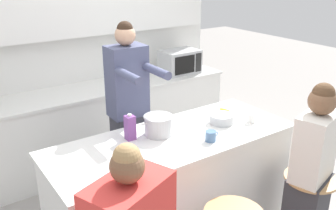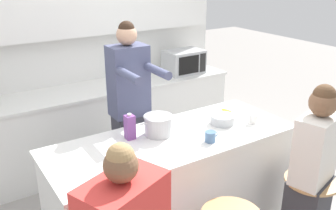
{
  "view_description": "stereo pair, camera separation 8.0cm",
  "coord_description": "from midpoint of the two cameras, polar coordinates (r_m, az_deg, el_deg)",
  "views": [
    {
      "loc": [
        -1.54,
        -2.16,
        2.21
      ],
      "look_at": [
        0.0,
        0.08,
        1.17
      ],
      "focal_mm": 40.0,
      "sensor_mm": 36.0,
      "label": 1
    },
    {
      "loc": [
        -1.48,
        -2.2,
        2.21
      ],
      "look_at": [
        0.0,
        0.08,
        1.17
      ],
      "focal_mm": 40.0,
      "sensor_mm": 36.0,
      "label": 2
    }
  ],
  "objects": [
    {
      "name": "wall_back",
      "position": [
        4.33,
        -12.35,
        11.63
      ],
      "size": [
        3.51,
        0.22,
        2.7
      ],
      "color": "silver",
      "rests_on": "ground_plane"
    },
    {
      "name": "back_counter",
      "position": [
        4.38,
        -9.86,
        -3.01
      ],
      "size": [
        3.26,
        0.62,
        0.91
      ],
      "color": "white",
      "rests_on": "ground_plane"
    },
    {
      "name": "kitchen_island",
      "position": [
        3.18,
        1.52,
        -12.39
      ],
      "size": [
        2.02,
        0.78,
        0.92
      ],
      "color": "black",
      "rests_on": "ground_plane"
    },
    {
      "name": "bar_stool_rightmost",
      "position": [
        3.3,
        21.14,
        -14.46
      ],
      "size": [
        0.41,
        0.41,
        0.64
      ],
      "color": "tan",
      "rests_on": "ground_plane"
    },
    {
      "name": "person_cooking",
      "position": [
        3.4,
        -5.09,
        -2.08
      ],
      "size": [
        0.34,
        0.57,
        1.76
      ],
      "rotation": [
        0.0,
        0.0,
        -0.01
      ],
      "color": "#383842",
      "rests_on": "ground_plane"
    },
    {
      "name": "person_seated_near",
      "position": [
        3.16,
        21.68,
        -10.31
      ],
      "size": [
        0.44,
        0.35,
        1.41
      ],
      "rotation": [
        0.0,
        0.0,
        0.26
      ],
      "color": "#333338",
      "rests_on": "ground_plane"
    },
    {
      "name": "cooking_pot",
      "position": [
        2.97,
        -0.72,
        -3.11
      ],
      "size": [
        0.32,
        0.23,
        0.16
      ],
      "color": "#B7BABC",
      "rests_on": "kitchen_island"
    },
    {
      "name": "fruit_bowl",
      "position": [
        3.22,
        8.96,
        -2.17
      ],
      "size": [
        0.21,
        0.21,
        0.08
      ],
      "color": "#B7BABC",
      "rests_on": "kitchen_island"
    },
    {
      "name": "coffee_cup_near",
      "position": [
        2.89,
        7.26,
        -4.81
      ],
      "size": [
        0.12,
        0.08,
        0.08
      ],
      "color": "#4C7099",
      "rests_on": "kitchen_island"
    },
    {
      "name": "coffee_cup_far",
      "position": [
        3.28,
        13.49,
        -2.04
      ],
      "size": [
        0.11,
        0.07,
        0.08
      ],
      "color": "white",
      "rests_on": "kitchen_island"
    },
    {
      "name": "banana_bunch",
      "position": [
        3.45,
        9.33,
        -0.99
      ],
      "size": [
        0.13,
        0.09,
        0.04
      ],
      "color": "yellow",
      "rests_on": "kitchen_island"
    },
    {
      "name": "juice_carton",
      "position": [
        2.9,
        -5.05,
        -3.37
      ],
      "size": [
        0.07,
        0.07,
        0.21
      ],
      "color": "#7A428E",
      "rests_on": "kitchen_island"
    },
    {
      "name": "microwave",
      "position": [
        4.68,
        2.94,
        6.61
      ],
      "size": [
        0.47,
        0.33,
        0.29
      ],
      "color": "#B2B5B7",
      "rests_on": "back_counter"
    }
  ]
}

